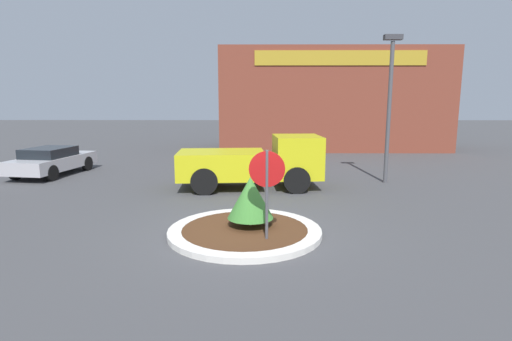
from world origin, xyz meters
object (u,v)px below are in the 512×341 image
at_px(parked_sedan_silver, 52,160).
at_px(light_pole, 390,97).
at_px(utility_truck, 255,162).
at_px(stop_sign, 267,179).

distance_m(parked_sedan_silver, light_pole, 14.91).
relative_size(utility_truck, light_pole, 0.94).
xyz_separation_m(parked_sedan_silver, light_pole, (14.56, -1.57, 2.81)).
distance_m(utility_truck, parked_sedan_silver, 9.58).
xyz_separation_m(utility_truck, parked_sedan_silver, (-9.20, 2.68, -0.36)).
distance_m(stop_sign, utility_truck, 6.17).
distance_m(utility_truck, light_pole, 5.99).
xyz_separation_m(stop_sign, light_pole, (5.01, 7.24, 1.91)).
xyz_separation_m(utility_truck, light_pole, (5.36, 1.10, 2.44)).
distance_m(stop_sign, light_pole, 9.01).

